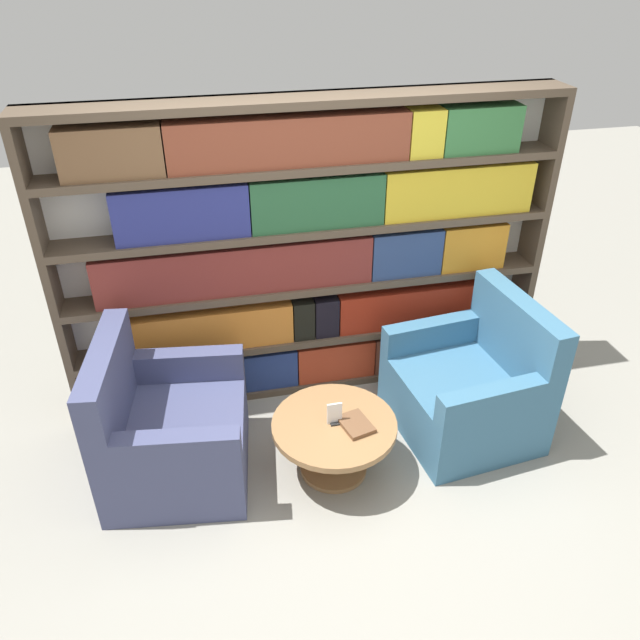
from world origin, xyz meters
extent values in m
plane|color=gray|center=(0.00, 0.00, 0.00)|extent=(14.00, 14.00, 0.00)
cube|color=silver|center=(0.00, 1.33, 1.04)|extent=(3.31, 0.05, 2.07)
cube|color=brown|center=(-1.63, 1.21, 1.04)|extent=(0.05, 0.30, 2.07)
cube|color=brown|center=(1.63, 1.21, 1.04)|extent=(0.05, 0.30, 2.07)
cube|color=brown|center=(0.00, 1.21, 0.03)|extent=(3.21, 0.30, 0.05)
cube|color=brown|center=(0.00, 1.21, 0.41)|extent=(3.21, 0.30, 0.05)
cube|color=brown|center=(0.00, 1.21, 0.83)|extent=(3.21, 0.30, 0.05)
cube|color=brown|center=(0.00, 1.21, 1.24)|extent=(3.21, 0.30, 0.05)
cube|color=brown|center=(0.00, 1.21, 1.66)|extent=(3.21, 0.30, 0.05)
cube|color=brown|center=(0.00, 1.21, 2.05)|extent=(3.21, 0.30, 0.05)
cube|color=black|center=(-1.17, 1.18, 0.20)|extent=(0.65, 0.20, 0.30)
cube|color=navy|center=(-0.67, 1.18, 0.20)|extent=(0.33, 0.20, 0.30)
cube|color=navy|center=(-0.30, 1.18, 0.20)|extent=(0.38, 0.20, 0.30)
cube|color=#AD371E|center=(0.18, 1.18, 0.20)|extent=(0.57, 0.20, 0.30)
cube|color=brown|center=(0.78, 1.18, 0.20)|extent=(0.61, 0.20, 0.30)
cube|color=orange|center=(-0.69, 1.18, 0.59)|extent=(1.10, 0.20, 0.29)
cube|color=black|center=(-0.06, 1.18, 0.59)|extent=(0.15, 0.20, 0.29)
cube|color=black|center=(0.11, 1.18, 0.59)|extent=(0.17, 0.20, 0.29)
cube|color=#A02815|center=(0.77, 1.18, 0.59)|extent=(1.15, 0.20, 0.29)
cube|color=maroon|center=(-0.49, 1.18, 1.02)|extent=(1.80, 0.20, 0.33)
cube|color=navy|center=(0.66, 1.18, 1.02)|extent=(0.49, 0.20, 0.33)
cube|color=orange|center=(1.15, 1.18, 1.02)|extent=(0.46, 0.20, 0.33)
cube|color=navy|center=(-0.79, 1.18, 1.43)|extent=(0.81, 0.20, 0.33)
cube|color=#285B36|center=(0.05, 1.18, 1.43)|extent=(0.85, 0.20, 0.33)
cube|color=gold|center=(0.99, 1.18, 1.43)|extent=(1.02, 0.20, 0.33)
cube|color=brown|center=(-1.14, 1.18, 1.83)|extent=(0.58, 0.20, 0.29)
cube|color=brown|center=(-0.12, 1.18, 1.83)|extent=(1.46, 0.20, 0.29)
cube|color=gold|center=(0.73, 1.18, 1.83)|extent=(0.22, 0.20, 0.29)
cube|color=#35713C|center=(1.10, 1.18, 1.83)|extent=(0.51, 0.20, 0.29)
cube|color=#42476B|center=(-0.97, 0.48, 0.21)|extent=(0.93, 0.99, 0.43)
cube|color=#42476B|center=(-1.31, 0.52, 0.68)|extent=(0.26, 0.90, 0.50)
cube|color=#42476B|center=(-0.95, 0.08, 0.53)|extent=(0.69, 0.21, 0.20)
cube|color=#42476B|center=(-0.85, 0.85, 0.53)|extent=(0.69, 0.21, 0.20)
cube|color=#386684|center=(0.89, 0.48, 0.21)|extent=(0.92, 0.98, 0.43)
cube|color=#386684|center=(1.23, 0.52, 0.68)|extent=(0.24, 0.90, 0.50)
cube|color=#386684|center=(0.77, 0.85, 0.53)|extent=(0.69, 0.20, 0.20)
cube|color=#386684|center=(0.86, 0.08, 0.53)|extent=(0.69, 0.20, 0.20)
cylinder|color=olive|center=(-0.04, 0.26, 0.17)|extent=(0.14, 0.14, 0.34)
cylinder|color=olive|center=(-0.04, 0.26, 0.01)|extent=(0.42, 0.42, 0.03)
cylinder|color=olive|center=(-0.04, 0.26, 0.36)|extent=(0.76, 0.76, 0.04)
cube|color=black|center=(-0.04, 0.26, 0.39)|extent=(0.05, 0.06, 0.01)
cube|color=white|center=(-0.04, 0.26, 0.46)|extent=(0.09, 0.01, 0.15)
cube|color=brown|center=(0.07, 0.21, 0.40)|extent=(0.21, 0.25, 0.03)
camera|label=1|loc=(-0.74, -2.48, 2.89)|focal=35.00mm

